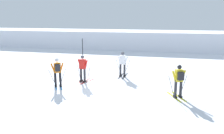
{
  "coord_description": "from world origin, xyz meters",
  "views": [
    {
      "loc": [
        3.34,
        -11.93,
        4.07
      ],
      "look_at": [
        -0.1,
        2.4,
        0.9
      ],
      "focal_mm": 38.19,
      "sensor_mm": 36.0,
      "label": 1
    }
  ],
  "objects_px": {
    "skier_orange": "(57,71)",
    "skier_white": "(123,63)",
    "skier_red": "(83,68)",
    "trail_marker_pole": "(83,49)",
    "skier_yellow": "(179,80)"
  },
  "relations": [
    {
      "from": "skier_white",
      "to": "skier_red",
      "type": "bearing_deg",
      "value": -137.64
    },
    {
      "from": "trail_marker_pole",
      "to": "skier_orange",
      "type": "bearing_deg",
      "value": -78.75
    },
    {
      "from": "skier_orange",
      "to": "skier_white",
      "type": "bearing_deg",
      "value": 45.92
    },
    {
      "from": "skier_yellow",
      "to": "skier_white",
      "type": "relative_size",
      "value": 1.0
    },
    {
      "from": "skier_yellow",
      "to": "skier_orange",
      "type": "bearing_deg",
      "value": 177.07
    },
    {
      "from": "skier_orange",
      "to": "trail_marker_pole",
      "type": "bearing_deg",
      "value": 101.25
    },
    {
      "from": "skier_yellow",
      "to": "trail_marker_pole",
      "type": "height_order",
      "value": "trail_marker_pole"
    },
    {
      "from": "skier_orange",
      "to": "skier_red",
      "type": "bearing_deg",
      "value": 51.97
    },
    {
      "from": "skier_red",
      "to": "skier_orange",
      "type": "height_order",
      "value": "same"
    },
    {
      "from": "skier_yellow",
      "to": "skier_orange",
      "type": "xyz_separation_m",
      "value": [
        -6.75,
        0.35,
        -0.0
      ]
    },
    {
      "from": "skier_orange",
      "to": "skier_white",
      "type": "height_order",
      "value": "same"
    },
    {
      "from": "skier_orange",
      "to": "skier_yellow",
      "type": "bearing_deg",
      "value": -2.93
    },
    {
      "from": "trail_marker_pole",
      "to": "skier_white",
      "type": "bearing_deg",
      "value": -48.51
    },
    {
      "from": "skier_yellow",
      "to": "skier_red",
      "type": "xyz_separation_m",
      "value": [
        -5.7,
        1.68,
        -0.04
      ]
    },
    {
      "from": "skier_yellow",
      "to": "skier_white",
      "type": "bearing_deg",
      "value": 134.45
    }
  ]
}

